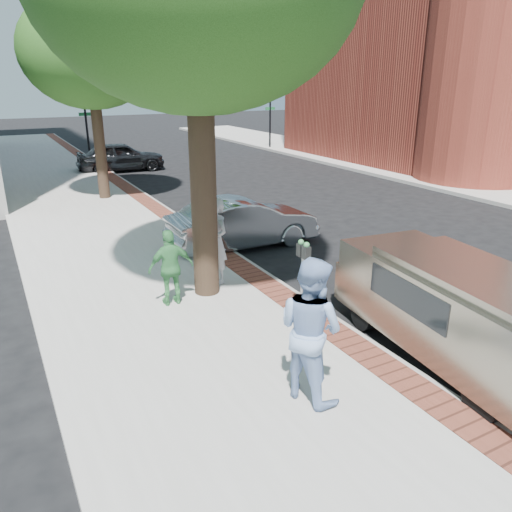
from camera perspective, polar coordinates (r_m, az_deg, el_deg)
ground at (r=9.42m, az=2.42°, el=-8.29°), size 120.00×120.00×0.00m
sidewalk at (r=15.99m, az=-17.24°, el=2.98°), size 5.00×60.00×0.15m
brick_strip at (r=16.49m, az=-9.79°, el=4.37°), size 0.60×60.00×0.01m
curb at (r=16.62m, az=-8.64°, el=4.27°), size 0.10×60.00×0.15m
sidewalk_far at (r=24.52m, az=22.61°, el=7.92°), size 5.00×60.00×0.15m
church at (r=32.53m, az=24.88°, el=22.97°), size 19.00×16.00×20.40m
signal_near at (r=29.67m, az=-18.85°, el=14.42°), size 0.70×0.15×3.80m
signal_far at (r=33.70m, az=1.62°, el=15.91°), size 0.70×0.15×3.80m
tree_far at (r=19.53m, az=-18.44°, el=21.29°), size 4.80×4.80×7.14m
parking_meter at (r=9.26m, az=5.41°, el=-0.71°), size 0.12×0.32×1.47m
person_gray at (r=10.82m, az=-4.60°, el=1.69°), size 0.57×0.76×1.88m
person_officer at (r=6.91m, az=6.24°, el=-8.31°), size 1.03×1.18×2.07m
person_green at (r=9.90m, az=-9.69°, el=-1.31°), size 0.91×0.41×1.54m
sedan_silver at (r=13.69m, az=-1.48°, el=3.81°), size 4.16×1.48×1.37m
bg_car at (r=26.41m, az=-15.20°, el=10.91°), size 4.35×1.93×1.45m
van at (r=8.79m, az=21.26°, el=-5.17°), size 2.24×4.72×1.68m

